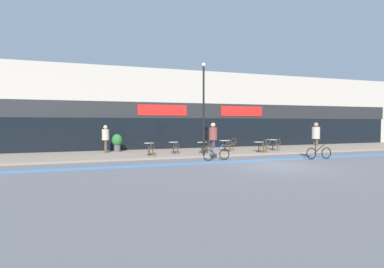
{
  "coord_description": "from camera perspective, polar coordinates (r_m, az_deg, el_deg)",
  "views": [
    {
      "loc": [
        -8.8,
        -12.66,
        2.19
      ],
      "look_at": [
        -1.98,
        7.22,
        1.36
      ],
      "focal_mm": 28.0,
      "sensor_mm": 36.0,
      "label": 1
    }
  ],
  "objects": [
    {
      "name": "ground_plane",
      "position": [
        15.57,
        15.81,
        -5.91
      ],
      "size": [
        120.0,
        120.0,
        0.0
      ],
      "primitive_type": "plane",
      "color": "#5B5B60"
    },
    {
      "name": "sidewalk_slab",
      "position": [
        21.87,
        4.9,
        -3.34
      ],
      "size": [
        40.0,
        5.5,
        0.12
      ],
      "primitive_type": "cube",
      "color": "gray",
      "rests_on": "ground"
    },
    {
      "name": "storefront_facade",
      "position": [
        26.17,
        0.74,
        4.36
      ],
      "size": [
        40.0,
        4.06,
        6.33
      ],
      "color": "#B2A899",
      "rests_on": "ground"
    },
    {
      "name": "bike_lane_stripe",
      "position": [
        17.44,
        11.59,
        -4.99
      ],
      "size": [
        36.0,
        0.7,
        0.01
      ],
      "primitive_type": "cube",
      "color": "#3D7AB7",
      "rests_on": "ground"
    },
    {
      "name": "bistro_table_0",
      "position": [
        19.08,
        -8.18,
        -2.36
      ],
      "size": [
        0.62,
        0.62,
        0.77
      ],
      "color": "black",
      "rests_on": "sidewalk_slab"
    },
    {
      "name": "bistro_table_1",
      "position": [
        20.13,
        -3.54,
        -2.14
      ],
      "size": [
        0.65,
        0.65,
        0.74
      ],
      "color": "black",
      "rests_on": "sidewalk_slab"
    },
    {
      "name": "bistro_table_2",
      "position": [
        20.22,
        1.88,
        -2.15
      ],
      "size": [
        0.65,
        0.65,
        0.73
      ],
      "color": "black",
      "rests_on": "sidewalk_slab"
    },
    {
      "name": "bistro_table_3",
      "position": [
        21.66,
        6.25,
        -1.77
      ],
      "size": [
        0.8,
        0.8,
        0.77
      ],
      "color": "black",
      "rests_on": "sidewalk_slab"
    },
    {
      "name": "bistro_table_4",
      "position": [
        21.37,
        12.61,
        -2.0
      ],
      "size": [
        0.68,
        0.68,
        0.71
      ],
      "color": "black",
      "rests_on": "sidewalk_slab"
    },
    {
      "name": "bistro_table_5",
      "position": [
        23.09,
        15.11,
        -1.57
      ],
      "size": [
        0.78,
        0.78,
        0.78
      ],
      "color": "black",
      "rests_on": "sidewalk_slab"
    },
    {
      "name": "cafe_chair_0_near",
      "position": [
        18.47,
        -7.82,
        -2.58
      ],
      "size": [
        0.4,
        0.57,
        0.9
      ],
      "rotation": [
        0.0,
        0.0,
        1.57
      ],
      "color": "#4C3823",
      "rests_on": "sidewalk_slab"
    },
    {
      "name": "cafe_chair_1_near",
      "position": [
        19.52,
        -3.07,
        -2.31
      ],
      "size": [
        0.43,
        0.59,
        0.9
      ],
      "rotation": [
        0.0,
        0.0,
        1.5
      ],
      "color": "#4C3823",
      "rests_on": "sidewalk_slab"
    },
    {
      "name": "cafe_chair_2_near",
      "position": [
        19.64,
        2.53,
        -2.28
      ],
      "size": [
        0.4,
        0.58,
        0.9
      ],
      "rotation": [
        0.0,
        0.0,
        1.58
      ],
      "color": "#4C3823",
      "rests_on": "sidewalk_slab"
    },
    {
      "name": "cafe_chair_2_side",
      "position": [
        20.44,
        3.53,
        -2.1
      ],
      "size": [
        0.6,
        0.45,
        0.9
      ],
      "rotation": [
        0.0,
        0.0,
        3.01
      ],
      "color": "#4C3823",
      "rests_on": "sidewalk_slab"
    },
    {
      "name": "cafe_chair_3_near",
      "position": [
        21.1,
        6.96,
        -1.98
      ],
      "size": [
        0.44,
        0.59,
        0.9
      ],
      "rotation": [
        0.0,
        0.0,
        1.47
      ],
      "color": "#4C3823",
      "rests_on": "sidewalk_slab"
    },
    {
      "name": "cafe_chair_3_side",
      "position": [
        21.93,
        7.74,
        -1.82
      ],
      "size": [
        0.59,
        0.44,
        0.9
      ],
      "rotation": [
        0.0,
        0.0,
        3.04
      ],
      "color": "#4C3823",
      "rests_on": "sidewalk_slab"
    },
    {
      "name": "cafe_chair_4_near",
      "position": [
        20.84,
        13.53,
        -2.08
      ],
      "size": [
        0.45,
        0.6,
        0.9
      ],
      "rotation": [
        0.0,
        0.0,
        1.69
      ],
      "color": "#4C3823",
      "rests_on": "sidewalk_slab"
    },
    {
      "name": "cafe_chair_4_side",
      "position": [
        21.69,
        14.02,
        -1.91
      ],
      "size": [
        0.59,
        0.43,
        0.9
      ],
      "rotation": [
        0.0,
        0.0,
        3.06
      ],
      "color": "#4C3823",
      "rests_on": "sidewalk_slab"
    },
    {
      "name": "cafe_chair_5_near",
      "position": [
        22.57,
        15.99,
        -1.77
      ],
      "size": [
        0.42,
        0.58,
        0.9
      ],
      "rotation": [
        0.0,
        0.0,
        1.52
      ],
      "color": "#4C3823",
      "rests_on": "sidewalk_slab"
    },
    {
      "name": "planter_pot",
      "position": [
        21.61,
        -14.08,
        -1.44
      ],
      "size": [
        0.72,
        0.72,
        1.24
      ],
      "color": "#4C4C51",
      "rests_on": "sidewalk_slab"
    },
    {
      "name": "lamp_post",
      "position": [
        18.75,
        2.22,
        6.0
      ],
      "size": [
        0.26,
        0.26,
        5.76
      ],
      "color": "black",
      "rests_on": "sidewalk_slab"
    },
    {
      "name": "cyclist_0",
      "position": [
        19.18,
        22.64,
        -0.65
      ],
      "size": [
        1.75,
        0.51,
        2.17
      ],
      "rotation": [
        0.0,
        0.0,
        -0.04
      ],
      "color": "black",
      "rests_on": "ground"
    },
    {
      "name": "cyclist_1",
      "position": [
        17.15,
        4.16,
        -0.73
      ],
      "size": [
        1.65,
        0.5,
        2.16
      ],
      "rotation": [
        0.0,
        0.0,
        0.03
      ],
      "color": "black",
      "rests_on": "ground"
    },
    {
      "name": "pedestrian_near_end",
      "position": [
        21.17,
        -16.15,
        -0.43
      ],
      "size": [
        0.54,
        0.54,
        1.87
      ],
      "rotation": [
        0.0,
        0.0,
        3.28
      ],
      "color": "#4C3D2D",
      "rests_on": "sidewalk_slab"
    }
  ]
}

